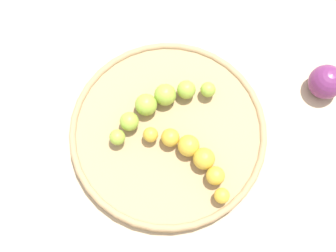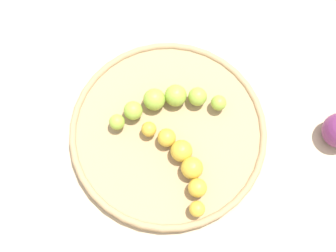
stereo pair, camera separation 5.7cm
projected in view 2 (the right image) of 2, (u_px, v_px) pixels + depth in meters
ground_plane at (168, 134)px, 0.61m from camera, size 2.40×2.40×0.00m
fruit_bowl at (168, 132)px, 0.59m from camera, size 0.29×0.29×0.02m
banana_spotted at (183, 162)px, 0.56m from camera, size 0.13×0.10×0.03m
banana_green at (166, 102)px, 0.58m from camera, size 0.14×0.11×0.03m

